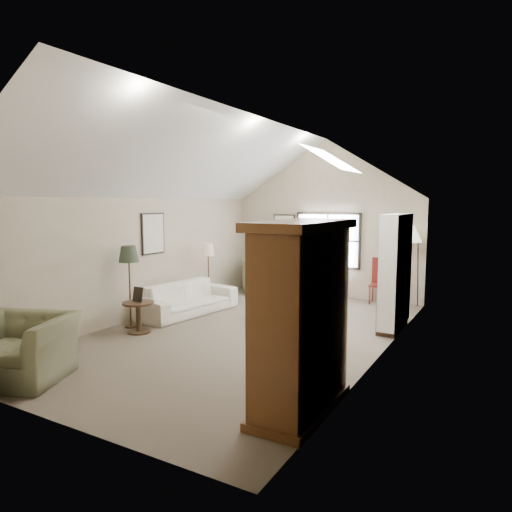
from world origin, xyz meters
The scene contains 18 objects.
room_shell centered at (0.00, 0.00, 3.21)m, with size 5.01×8.01×4.00m.
window centered at (0.10, 3.96, 1.45)m, with size 1.72×0.08×1.42m, color black.
skylight centered at (1.30, 0.90, 3.22)m, with size 0.80×1.20×0.52m, color white, non-canonical shape.
wall_art centered at (-1.88, 1.94, 1.73)m, with size 1.97×3.71×0.88m.
armoire centered at (2.18, -2.40, 1.10)m, with size 0.60×1.50×2.20m, color brown.
tv_alcove centered at (2.34, 1.60, 1.15)m, with size 0.32×1.30×2.10m, color white.
media_console centered at (2.32, 1.60, 0.30)m, with size 0.34×1.18×0.60m, color #382316.
tv_panel centered at (2.32, 1.60, 0.92)m, with size 0.05×0.90×0.55m, color black.
sofa centered at (-1.84, 0.65, 0.34)m, with size 2.32×0.91×0.68m, color #F0E6CF.
armchair_near centered at (-1.58, -3.42, 0.43)m, with size 1.33×1.16×0.86m, color #6B6B4B.
armchair_far centered at (-1.62, 3.70, 0.45)m, with size 0.97×1.00×0.91m, color #6C6F4E.
coffee_table centered at (0.17, 0.82, 0.23)m, with size 0.91×0.51×0.46m, color #3A2618.
bowl centered at (0.17, 0.82, 0.49)m, with size 0.22×0.22×0.05m, color #3E2919.
side_table centered at (-1.74, -0.95, 0.29)m, with size 0.58×0.58×0.58m, color #392417.
side_chair centered at (1.51, 3.70, 0.54)m, with size 0.42×0.42×1.09m, color maroon.
tripod_lamp centered at (2.16, 3.70, 0.97)m, with size 0.56×0.56×1.93m, color white, non-canonical shape.
dark_lamp centered at (-2.14, -0.75, 0.81)m, with size 0.39×0.39×1.62m, color #242A1E, non-canonical shape.
tan_lamp centered at (-2.14, 1.85, 0.73)m, with size 0.29×0.29×1.45m, color tan, non-canonical shape.
Camera 1 is at (4.23, -7.07, 2.41)m, focal length 32.00 mm.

